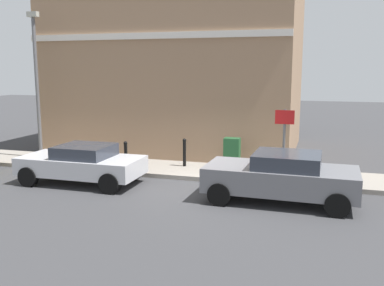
# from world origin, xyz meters

# --- Properties ---
(ground) EXTENTS (80.00, 80.00, 0.00)m
(ground) POSITION_xyz_m (0.00, 0.00, 0.00)
(ground) COLOR #38383A
(sidewalk) EXTENTS (2.25, 30.00, 0.15)m
(sidewalk) POSITION_xyz_m (2.08, 6.00, 0.07)
(sidewalk) COLOR gray
(sidewalk) RESTS_ON ground
(corner_building) EXTENTS (7.57, 10.54, 7.93)m
(corner_building) POSITION_xyz_m (6.93, 3.27, 3.97)
(corner_building) COLOR #937256
(corner_building) RESTS_ON ground
(car_grey) EXTENTS (2.05, 4.21, 1.40)m
(car_grey) POSITION_xyz_m (-0.50, -2.07, 0.74)
(car_grey) COLOR slate
(car_grey) RESTS_ON ground
(car_silver) EXTENTS (1.89, 3.95, 1.27)m
(car_silver) POSITION_xyz_m (-0.35, 4.31, 0.68)
(car_silver) COLOR #B7B7BC
(car_silver) RESTS_ON ground
(utility_cabinet) EXTENTS (0.46, 0.61, 1.15)m
(utility_cabinet) POSITION_xyz_m (2.30, -0.09, 0.68)
(utility_cabinet) COLOR #1E4C28
(utility_cabinet) RESTS_ON sidewalk
(bollard_near_cabinet) EXTENTS (0.14, 0.14, 1.04)m
(bollard_near_cabinet) POSITION_xyz_m (2.40, 1.70, 0.70)
(bollard_near_cabinet) COLOR black
(bollard_near_cabinet) RESTS_ON sidewalk
(bollard_far_kerb) EXTENTS (0.14, 0.14, 1.04)m
(bollard_far_kerb) POSITION_xyz_m (1.20, 3.49, 0.70)
(bollard_far_kerb) COLOR black
(bollard_far_kerb) RESTS_ON sidewalk
(street_sign) EXTENTS (0.08, 0.60, 2.30)m
(street_sign) POSITION_xyz_m (1.32, -1.96, 1.66)
(street_sign) COLOR #59595B
(street_sign) RESTS_ON sidewalk
(lamppost) EXTENTS (0.20, 0.44, 5.72)m
(lamppost) POSITION_xyz_m (2.28, 7.78, 3.30)
(lamppost) COLOR #59595B
(lamppost) RESTS_ON sidewalk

